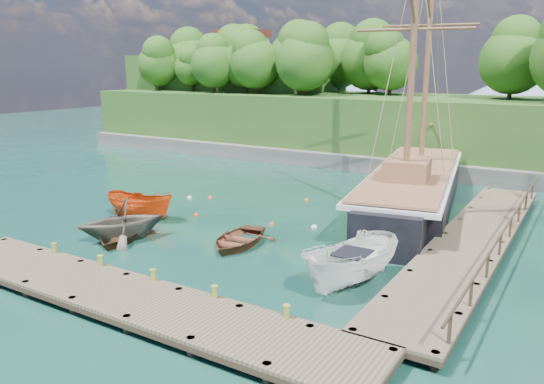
{
  "coord_description": "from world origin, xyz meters",
  "views": [
    {
      "loc": [
        16.06,
        -19.09,
        8.71
      ],
      "look_at": [
        1.22,
        4.97,
        2.0
      ],
      "focal_mm": 35.0,
      "sensor_mm": 36.0,
      "label": 1
    }
  ],
  "objects": [
    {
      "name": "ground",
      "position": [
        0.0,
        0.0,
        0.0
      ],
      "size": [
        160.0,
        160.0,
        0.0
      ],
      "primitive_type": "plane",
      "color": "#12392F",
      "rests_on": "ground"
    },
    {
      "name": "dock_near",
      "position": [
        2.0,
        -6.5,
        0.43
      ],
      "size": [
        20.0,
        3.2,
        1.1
      ],
      "color": "#4C4030",
      "rests_on": "ground"
    },
    {
      "name": "dock_east",
      "position": [
        11.5,
        7.0,
        0.43
      ],
      "size": [
        3.2,
        24.0,
        1.1
      ],
      "color": "#4C4030",
      "rests_on": "ground"
    },
    {
      "name": "bollard_0",
      "position": [
        -4.0,
        -5.1,
        0.0
      ],
      "size": [
        0.26,
        0.26,
        0.45
      ],
      "primitive_type": "cylinder",
      "color": "olive",
      "rests_on": "ground"
    },
    {
      "name": "bollard_1",
      "position": [
        -1.0,
        -5.1,
        0.0
      ],
      "size": [
        0.26,
        0.26,
        0.45
      ],
      "primitive_type": "cylinder",
      "color": "olive",
      "rests_on": "ground"
    },
    {
      "name": "bollard_2",
      "position": [
        2.0,
        -5.1,
        0.0
      ],
      "size": [
        0.26,
        0.26,
        0.45
      ],
      "primitive_type": "cylinder",
      "color": "olive",
      "rests_on": "ground"
    },
    {
      "name": "bollard_3",
      "position": [
        5.0,
        -5.1,
        0.0
      ],
      "size": [
        0.26,
        0.26,
        0.45
      ],
      "primitive_type": "cylinder",
      "color": "olive",
      "rests_on": "ground"
    },
    {
      "name": "bollard_4",
      "position": [
        8.0,
        -5.1,
        0.0
      ],
      "size": [
        0.26,
        0.26,
        0.45
      ],
      "primitive_type": "cylinder",
      "color": "olive",
      "rests_on": "ground"
    },
    {
      "name": "rowboat_0",
      "position": [
        -4.24,
        -1.08,
        0.0
      ],
      "size": [
        4.31,
        4.89,
        0.84
      ],
      "primitive_type": "imported",
      "rotation": [
        0.0,
        0.0,
        0.43
      ],
      "color": "#4E2E17",
      "rests_on": "ground"
    },
    {
      "name": "rowboat_1",
      "position": [
        -4.19,
        -0.95,
        0.0
      ],
      "size": [
        5.41,
        5.62,
        2.28
      ],
      "primitive_type": "imported",
      "rotation": [
        0.0,
        0.0,
        -0.53
      ],
      "color": "#5D584B",
      "rests_on": "ground"
    },
    {
      "name": "rowboat_2",
      "position": [
        1.39,
        1.41,
        0.0
      ],
      "size": [
        3.58,
        4.6,
        0.87
      ],
      "primitive_type": "imported",
      "rotation": [
        0.0,
        0.0,
        0.14
      ],
      "color": "brown",
      "rests_on": "ground"
    },
    {
      "name": "motorboat_orange",
      "position": [
        -6.29,
        2.41,
        0.0
      ],
      "size": [
        4.7,
        2.19,
        1.76
      ],
      "primitive_type": "imported",
      "rotation": [
        0.0,
        0.0,
        1.68
      ],
      "color": "#E54A0E",
      "rests_on": "ground"
    },
    {
      "name": "cabin_boat_white",
      "position": [
        8.26,
        -0.27,
        0.0
      ],
      "size": [
        3.38,
        5.82,
        2.11
      ],
      "primitive_type": "imported",
      "rotation": [
        0.0,
        0.0,
        -0.26
      ],
      "color": "white",
      "rests_on": "ground"
    },
    {
      "name": "schooner",
      "position": [
        6.64,
        12.88,
        1.07
      ],
      "size": [
        8.01,
        26.45,
        19.32
      ],
      "rotation": [
        0.0,
        0.0,
        0.17
      ],
      "color": "black",
      "rests_on": "ground"
    },
    {
      "name": "mooring_buoy_0",
      "position": [
        -8.5,
        4.31,
        0.0
      ],
      "size": [
        0.32,
        0.32,
        0.32
      ],
      "primitive_type": "sphere",
      "color": "white",
      "rests_on": "ground"
    },
    {
      "name": "mooring_buoy_1",
      "position": [
        -3.87,
        4.56,
        0.0
      ],
      "size": [
        0.28,
        0.28,
        0.28
      ],
      "primitive_type": "sphere",
      "color": "#DE4B0C",
      "rests_on": "ground"
    },
    {
      "name": "mooring_buoy_2",
      "position": [
        1.0,
        5.31,
        0.0
      ],
      "size": [
        0.32,
        0.32,
        0.32
      ],
      "primitive_type": "sphere",
      "color": "#DE491B",
      "rests_on": "ground"
    },
    {
      "name": "mooring_buoy_3",
      "position": [
        3.31,
        6.03,
        0.0
      ],
      "size": [
        0.36,
        0.36,
        0.36
      ],
      "primitive_type": "sphere",
      "color": "silver",
      "rests_on": "ground"
    },
    {
      "name": "mooring_buoy_4",
      "position": [
        -5.8,
        8.35,
        0.0
      ],
      "size": [
        0.32,
        0.32,
        0.32
      ],
      "primitive_type": "sphere",
      "color": "orange",
      "rests_on": "ground"
    },
    {
      "name": "mooring_buoy_5",
      "position": [
        0.1,
        11.18,
        0.0
      ],
      "size": [
        0.32,
        0.32,
        0.32
      ],
      "primitive_type": "sphere",
      "color": "orange",
      "rests_on": "ground"
    },
    {
      "name": "mooring_buoy_6",
      "position": [
        -6.99,
        7.63,
        0.0
      ],
      "size": [
        0.35,
        0.35,
        0.35
      ],
      "primitive_type": "sphere",
      "color": "silver",
      "rests_on": "ground"
    },
    {
      "name": "headland",
      "position": [
        -12.88,
        31.36,
        5.54
      ],
      "size": [
        51.0,
        19.31,
        12.9
      ],
      "color": "#474744",
      "rests_on": "ground"
    },
    {
      "name": "distant_ridge",
      "position": [
        4.3,
        70.0,
        4.35
      ],
      "size": [
        117.0,
        40.0,
        10.0
      ],
      "color": "#728CA5",
      "rests_on": "ground"
    }
  ]
}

